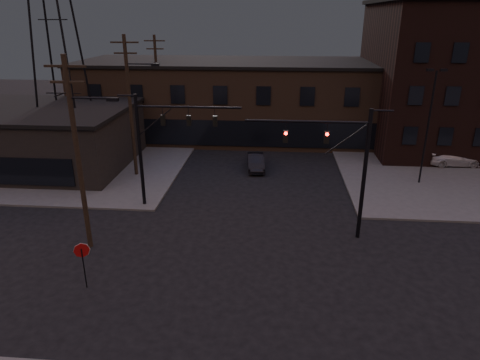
% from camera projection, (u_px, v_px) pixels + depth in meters
% --- Properties ---
extents(ground, '(140.00, 140.00, 0.00)m').
position_uv_depth(ground, '(248.00, 272.00, 22.76)').
color(ground, black).
rests_on(ground, ground).
extents(sidewalk_nw, '(30.00, 30.00, 0.15)m').
position_uv_depth(sidewalk_nw, '(53.00, 145.00, 44.94)').
color(sidewalk_nw, '#474744').
rests_on(sidewalk_nw, ground).
extents(building_row, '(40.00, 12.00, 8.00)m').
position_uv_depth(building_row, '(265.00, 101.00, 47.38)').
color(building_row, '#493527').
rests_on(building_row, ground).
extents(building_left, '(16.00, 12.00, 5.00)m').
position_uv_depth(building_left, '(38.00, 139.00, 38.33)').
color(building_left, black).
rests_on(building_left, ground).
extents(traffic_signal_near, '(7.12, 0.24, 8.00)m').
position_uv_depth(traffic_signal_near, '(346.00, 161.00, 24.76)').
color(traffic_signal_near, black).
rests_on(traffic_signal_near, ground).
extents(traffic_signal_far, '(7.12, 0.24, 8.00)m').
position_uv_depth(traffic_signal_far, '(157.00, 139.00, 28.94)').
color(traffic_signal_far, black).
rests_on(traffic_signal_far, ground).
extents(stop_sign, '(0.72, 0.33, 2.48)m').
position_uv_depth(stop_sign, '(82.00, 255.00, 20.89)').
color(stop_sign, black).
rests_on(stop_sign, ground).
extents(utility_pole_near, '(3.70, 0.28, 11.00)m').
position_uv_depth(utility_pole_near, '(78.00, 152.00, 23.27)').
color(utility_pole_near, black).
rests_on(utility_pole_near, ground).
extents(utility_pole_mid, '(3.70, 0.28, 11.50)m').
position_uv_depth(utility_pole_mid, '(131.00, 104.00, 34.42)').
color(utility_pole_mid, black).
rests_on(utility_pole_mid, ground).
extents(utility_pole_far, '(2.20, 0.28, 11.00)m').
position_uv_depth(utility_pole_far, '(158.00, 86.00, 45.79)').
color(utility_pole_far, black).
rests_on(utility_pole_far, ground).
extents(transmission_tower, '(7.00, 7.00, 25.00)m').
position_uv_depth(transmission_tower, '(53.00, 20.00, 36.45)').
color(transmission_tower, black).
rests_on(transmission_tower, ground).
extents(lot_light_a, '(1.50, 0.28, 9.14)m').
position_uv_depth(lot_light_a, '(429.00, 117.00, 32.79)').
color(lot_light_a, black).
rests_on(lot_light_a, ground).
extents(parked_car_lot_a, '(4.87, 2.92, 1.55)m').
position_uv_depth(parked_car_lot_a, '(424.00, 152.00, 39.92)').
color(parked_car_lot_a, black).
rests_on(parked_car_lot_a, sidewalk_ne).
extents(parked_car_lot_b, '(4.75, 2.16, 1.35)m').
position_uv_depth(parked_car_lot_b, '(454.00, 158.00, 38.51)').
color(parked_car_lot_b, '#B9B9BC').
rests_on(parked_car_lot_b, sidewalk_ne).
extents(car_crossing, '(1.81, 4.17, 1.34)m').
position_uv_depth(car_crossing, '(256.00, 162.00, 37.92)').
color(car_crossing, black).
rests_on(car_crossing, ground).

